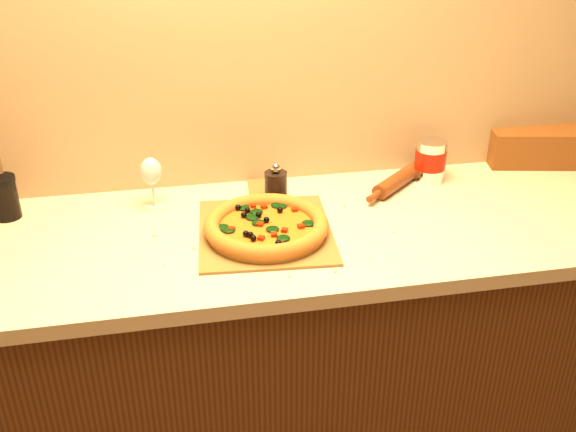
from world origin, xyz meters
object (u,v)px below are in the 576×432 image
object	(u,v)px
coffee_canister	(430,160)
wine_glass	(151,173)
pizza	(266,226)
pizza_peel	(265,228)
pepper_grinder	(276,186)
dark_jar	(4,197)
rolling_pin	(399,180)

from	to	relation	value
coffee_canister	wine_glass	distance (m)	0.86
pizza	wine_glass	size ratio (longest dim) A/B	2.19
pizza_peel	pepper_grinder	world-z (taller)	pepper_grinder
pepper_grinder	coffee_canister	distance (m)	0.51
coffee_canister	wine_glass	xyz separation A→B (m)	(-0.86, -0.02, 0.04)
pepper_grinder	dark_jar	bearing A→B (deg)	176.56
pizza_peel	rolling_pin	distance (m)	0.49
pizza	dark_jar	world-z (taller)	dark_jar
rolling_pin	dark_jar	world-z (taller)	dark_jar
pizza_peel	coffee_canister	distance (m)	0.61
pizza_peel	wine_glass	size ratio (longest dim) A/B	3.59
wine_glass	dark_jar	world-z (taller)	wine_glass
pizza_peel	pizza	world-z (taller)	pizza
pepper_grinder	wine_glass	distance (m)	0.36
pizza_peel	rolling_pin	bearing A→B (deg)	27.68
rolling_pin	coffee_canister	distance (m)	0.12
dark_jar	pepper_grinder	bearing A→B (deg)	-3.44
pizza	coffee_canister	bearing A→B (deg)	24.76
coffee_canister	wine_glass	bearing A→B (deg)	-178.45
pepper_grinder	rolling_pin	bearing A→B (deg)	4.34
rolling_pin	pepper_grinder	bearing A→B (deg)	-175.66
pizza	rolling_pin	size ratio (longest dim) A/B	1.19
wine_glass	dark_jar	bearing A→B (deg)	178.76
rolling_pin	dark_jar	bearing A→B (deg)	179.20
rolling_pin	wine_glass	distance (m)	0.75
coffee_canister	pizza	bearing A→B (deg)	-155.24
pepper_grinder	wine_glass	world-z (taller)	wine_glass
wine_glass	pepper_grinder	bearing A→B (deg)	-5.95
pepper_grinder	rolling_pin	xyz separation A→B (m)	(0.39, 0.03, -0.03)
pepper_grinder	dark_jar	size ratio (longest dim) A/B	1.01
rolling_pin	pizza_peel	bearing A→B (deg)	-156.79
pepper_grinder	pizza_peel	bearing A→B (deg)	-110.07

